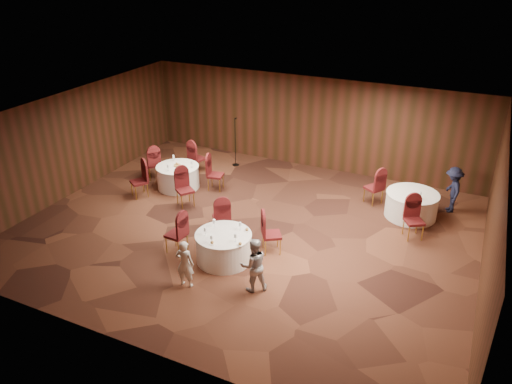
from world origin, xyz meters
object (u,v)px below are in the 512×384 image
at_px(woman_b, 254,265).
at_px(man_c, 452,190).
at_px(table_left, 178,177).
at_px(woman_a, 185,264).
at_px(mic_stand, 235,151).
at_px(table_main, 224,247).
at_px(table_right, 411,205).

bearing_deg(woman_b, man_c, -160.74).
bearing_deg(woman_b, table_left, -79.38).
xyz_separation_m(table_left, woman_a, (3.07, -4.38, 0.22)).
bearing_deg(mic_stand, table_main, -65.48).
xyz_separation_m(mic_stand, man_c, (7.32, -0.40, 0.17)).
distance_m(table_left, woman_b, 5.95).
distance_m(table_main, woman_b, 1.43).
height_order(table_left, woman_a, woman_a).
bearing_deg(woman_a, table_main, -108.81).
height_order(mic_stand, woman_b, mic_stand).
relative_size(table_left, table_right, 0.92).
bearing_deg(table_left, woman_b, -40.30).
relative_size(table_main, man_c, 1.01).
distance_m(table_main, table_right, 5.74).
bearing_deg(table_right, woman_a, -126.31).
bearing_deg(table_right, woman_b, -117.55).
bearing_deg(man_c, woman_b, -48.57).
bearing_deg(table_main, woman_b, -32.78).
distance_m(mic_stand, woman_b, 7.28).
xyz_separation_m(table_main, man_c, (4.80, 5.12, 0.32)).
bearing_deg(table_left, table_main, -42.61).
relative_size(table_main, mic_stand, 0.80).
bearing_deg(woman_b, mic_stand, -98.58).
height_order(table_main, woman_b, woman_b).
relative_size(woman_a, man_c, 0.85).
bearing_deg(table_right, table_main, -131.64).
bearing_deg(mic_stand, woman_a, -71.90).
xyz_separation_m(table_main, woman_a, (-0.29, -1.29, 0.22)).
relative_size(table_right, mic_stand, 0.85).
relative_size(table_right, woman_b, 1.14).
xyz_separation_m(table_left, woman_b, (4.53, -3.85, 0.28)).
bearing_deg(man_c, table_main, -60.10).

